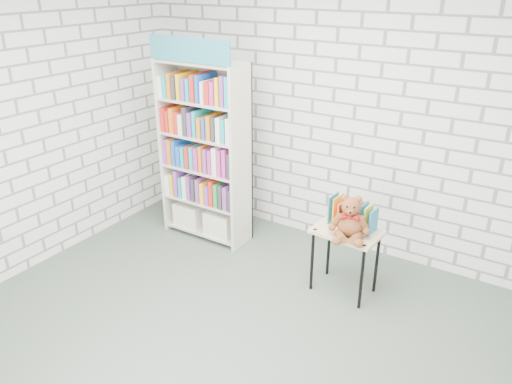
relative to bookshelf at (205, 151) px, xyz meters
The scene contains 6 objects.
ground 2.04m from the bookshelf, 49.39° to the right, with size 4.50×4.50×0.00m, color #475547.
room_shell 1.95m from the bookshelf, 49.39° to the right, with size 4.52×4.02×2.81m.
bookshelf is the anchor object (origin of this frame).
display_table 1.81m from the bookshelf, ahead, with size 0.61×0.45×0.63m.
table_books 1.77m from the bookshelf, ahead, with size 0.42×0.21×0.24m.
teddy_bear 1.84m from the bookshelf, ahead, with size 0.35×0.34×0.38m.
Camera 1 is at (2.00, -2.61, 2.75)m, focal length 35.00 mm.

